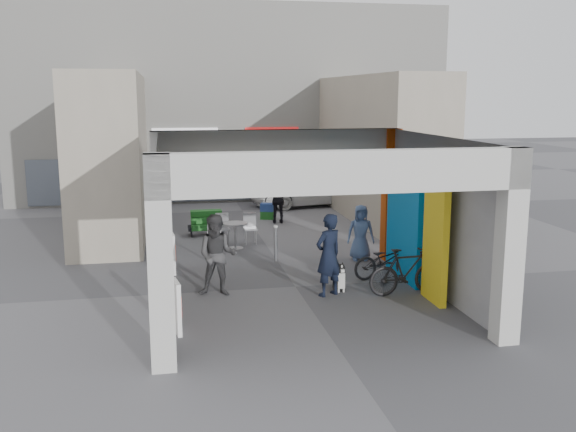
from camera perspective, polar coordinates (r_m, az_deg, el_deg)
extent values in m
plane|color=#58585D|center=(14.92, 0.65, -6.30)|extent=(90.00, 90.00, 0.00)
cube|color=#B5B5B0|center=(10.31, -11.27, -4.25)|extent=(0.40, 0.40, 3.50)
cube|color=#B5B5B0|center=(16.18, -11.27, 1.22)|extent=(0.40, 0.40, 3.50)
cube|color=#B5B5B0|center=(11.88, 19.09, -2.64)|extent=(0.40, 0.40, 3.50)
cube|color=#C7450B|center=(17.22, 9.12, 1.86)|extent=(0.40, 0.40, 3.50)
plane|color=beige|center=(13.23, -11.27, -0.91)|extent=(0.00, 6.40, 6.40)
plane|color=#9FA0A5|center=(14.48, 13.19, 0.02)|extent=(0.00, 6.40, 6.40)
cube|color=#0C76C3|center=(15.52, 10.32, -0.47)|extent=(0.15, 2.00, 2.80)
cube|color=yellow|center=(13.90, 13.00, -1.89)|extent=(0.15, 1.00, 2.80)
plane|color=#A5A4A0|center=(13.31, 1.56, 6.98)|extent=(6.40, 6.40, 0.00)
cube|color=#B5B5B0|center=(16.32, -0.80, 6.46)|extent=(6.40, 0.30, 0.70)
cube|color=#B5B5B0|center=(10.40, 5.23, 3.92)|extent=(6.40, 0.30, 0.70)
cube|color=silver|center=(16.49, -0.90, 6.33)|extent=(4.20, 0.05, 0.55)
cube|color=silver|center=(28.11, -5.22, 9.99)|extent=(18.00, 4.00, 8.00)
cube|color=#515966|center=(26.29, -4.65, 3.38)|extent=(16.20, 0.06, 1.80)
cube|color=white|center=(25.98, -9.13, 7.18)|extent=(2.60, 0.06, 0.50)
cube|color=red|center=(26.34, -1.44, 7.36)|extent=(2.20, 0.06, 0.50)
cube|color=#A19786|center=(21.60, -15.34, 5.42)|extent=(2.00, 9.00, 5.00)
cube|color=#A19786|center=(22.78, 7.98, 5.96)|extent=(2.00, 9.00, 5.00)
cylinder|color=#94969C|center=(16.84, -6.70, -2.87)|extent=(0.09, 0.09, 0.85)
cylinder|color=#94969C|center=(17.05, -1.11, -2.48)|extent=(0.09, 0.09, 0.93)
cylinder|color=#94969C|center=(17.35, 4.09, -2.45)|extent=(0.09, 0.09, 0.83)
cube|color=silver|center=(12.18, -9.86, -7.97)|extent=(0.16, 0.56, 1.00)
cube|color=red|center=(12.17, -9.68, -7.74)|extent=(0.10, 0.39, 0.40)
cube|color=silver|center=(16.16, -10.22, -3.29)|extent=(0.13, 0.55, 1.00)
cube|color=red|center=(16.15, -10.08, -3.11)|extent=(0.07, 0.39, 0.40)
cylinder|color=#99999E|center=(18.49, -4.70, -1.79)|extent=(0.06, 0.06, 0.73)
cylinder|color=#99999E|center=(18.57, -4.68, -2.86)|extent=(0.44, 0.44, 0.02)
cylinder|color=#99999E|center=(18.42, -4.72, -0.69)|extent=(0.71, 0.71, 0.05)
cube|color=#99999E|center=(18.27, -6.51, -2.42)|extent=(0.38, 0.38, 0.45)
cube|color=#99999E|center=(18.35, -6.59, -0.93)|extent=(0.38, 0.05, 0.45)
cube|color=#99999E|center=(19.07, -3.35, -1.81)|extent=(0.38, 0.38, 0.45)
cube|color=#99999E|center=(19.15, -3.44, -0.38)|extent=(0.38, 0.05, 0.45)
cube|color=#99999E|center=(19.08, -5.80, -1.84)|extent=(0.38, 0.38, 0.45)
cube|color=#99999E|center=(19.17, -5.88, -0.41)|extent=(0.38, 0.05, 0.45)
cube|color=black|center=(20.37, -7.22, -1.29)|extent=(1.17, 0.58, 0.29)
cube|color=#195919|center=(20.20, -7.21, -0.97)|extent=(0.97, 0.34, 0.18)
cube|color=#195919|center=(20.30, -7.25, -0.35)|extent=(0.97, 0.34, 0.18)
cube|color=#195919|center=(20.41, -7.29, 0.27)|extent=(0.97, 0.34, 0.18)
cube|color=#195919|center=(22.83, -1.85, 0.09)|extent=(0.55, 0.49, 0.28)
cube|color=navy|center=(22.78, -1.85, 0.78)|extent=(0.55, 0.49, 0.28)
cube|color=black|center=(14.71, 4.52, -6.07)|extent=(0.25, 0.34, 0.25)
cube|color=black|center=(14.53, 4.68, -5.51)|extent=(0.20, 0.17, 0.38)
cube|color=silver|center=(14.46, 4.78, -5.77)|extent=(0.16, 0.03, 0.36)
cylinder|color=silver|center=(14.50, 4.53, -6.24)|extent=(0.05, 0.05, 0.29)
cylinder|color=silver|center=(14.53, 4.97, -6.21)|extent=(0.05, 0.05, 0.29)
sphere|color=black|center=(14.45, 4.72, -4.65)|extent=(0.20, 0.20, 0.20)
cube|color=silver|center=(14.36, 4.83, -4.84)|extent=(0.08, 0.13, 0.06)
cone|color=black|center=(14.45, 4.48, -4.26)|extent=(0.07, 0.07, 0.08)
cone|color=black|center=(14.48, 4.88, -4.24)|extent=(0.07, 0.07, 0.08)
imported|color=black|center=(14.08, 3.62, -3.48)|extent=(0.80, 0.69, 1.84)
imported|color=#3F3F41|center=(14.16, -6.29, -3.49)|extent=(1.01, 0.87, 1.81)
imported|color=#4F699A|center=(17.22, 6.47, -1.47)|extent=(0.80, 0.59, 1.49)
imported|color=black|center=(21.98, -0.85, 1.42)|extent=(0.97, 0.48, 1.60)
imported|color=black|center=(15.68, 8.70, -3.87)|extent=(1.78, 0.88, 0.89)
imported|color=black|center=(14.45, 10.51, -4.86)|extent=(1.79, 0.62, 1.06)
imported|color=silver|center=(25.34, 1.48, 2.48)|extent=(4.41, 2.36, 1.43)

